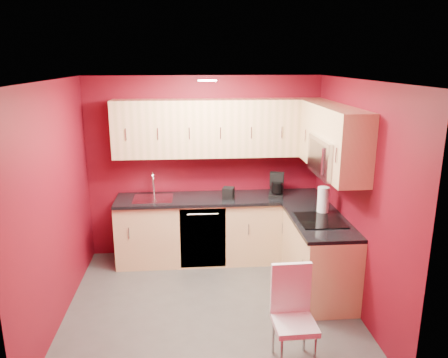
{
  "coord_description": "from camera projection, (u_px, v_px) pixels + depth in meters",
  "views": [
    {
      "loc": [
        -0.21,
        -4.41,
        2.69
      ],
      "look_at": [
        0.2,
        0.55,
        1.33
      ],
      "focal_mm": 35.0,
      "sensor_mm": 36.0,
      "label": 1
    }
  ],
  "objects": [
    {
      "name": "downlight",
      "position": [
        207.0,
        81.0,
        4.6
      ],
      "size": [
        0.2,
        0.2,
        0.01
      ],
      "primitive_type": "cylinder",
      "color": "white",
      "rests_on": "ceiling"
    },
    {
      "name": "dishwasher_front",
      "position": [
        203.0,
        238.0,
        5.72
      ],
      "size": [
        0.6,
        0.02,
        0.82
      ],
      "primitive_type": "cube",
      "color": "black",
      "rests_on": "base_cabinets_back"
    },
    {
      "name": "upper_cabinets_right",
      "position": [
        331.0,
        133.0,
        5.0
      ],
      "size": [
        0.35,
        1.55,
        0.75
      ],
      "color": "#E3B281",
      "rests_on": "wall_right"
    },
    {
      "name": "wall_right",
      "position": [
        356.0,
        197.0,
        4.76
      ],
      "size": [
        0.0,
        3.0,
        3.0
      ],
      "primitive_type": "plane",
      "rotation": [
        1.57,
        0.0,
        -1.57
      ],
      "color": "#630915",
      "rests_on": "floor"
    },
    {
      "name": "microwave",
      "position": [
        334.0,
        157.0,
        4.83
      ],
      "size": [
        0.42,
        0.76,
        0.42
      ],
      "color": "silver",
      "rests_on": "upper_cabinets_right"
    },
    {
      "name": "cooktop",
      "position": [
        320.0,
        220.0,
        5.02
      ],
      "size": [
        0.5,
        0.55,
        0.01
      ],
      "primitive_type": "cube",
      "color": "black",
      "rests_on": "countertop_right"
    },
    {
      "name": "wall_front",
      "position": [
        220.0,
        264.0,
        3.19
      ],
      "size": [
        3.2,
        0.0,
        3.2
      ],
      "primitive_type": "plane",
      "rotation": [
        -1.57,
        0.0,
        0.0
      ],
      "color": "#630915",
      "rests_on": "floor"
    },
    {
      "name": "countertop_back",
      "position": [
        220.0,
        198.0,
        5.88
      ],
      "size": [
        2.8,
        0.63,
        0.04
      ],
      "primitive_type": "cube",
      "color": "black",
      "rests_on": "base_cabinets_back"
    },
    {
      "name": "countertop_right",
      "position": [
        320.0,
        221.0,
        5.06
      ],
      "size": [
        0.63,
        1.27,
        0.04
      ],
      "primitive_type": "cube",
      "color": "black",
      "rests_on": "base_cabinets_right"
    },
    {
      "name": "floor",
      "position": [
        211.0,
        305.0,
        4.96
      ],
      "size": [
        3.2,
        3.2,
        0.0
      ],
      "primitive_type": "plane",
      "color": "#464441",
      "rests_on": "ground"
    },
    {
      "name": "ceiling",
      "position": [
        209.0,
        80.0,
        4.31
      ],
      "size": [
        3.2,
        3.2,
        0.0
      ],
      "primitive_type": "plane",
      "rotation": [
        3.14,
        0.0,
        0.0
      ],
      "color": "white",
      "rests_on": "wall_back"
    },
    {
      "name": "wall_left",
      "position": [
        55.0,
        205.0,
        4.51
      ],
      "size": [
        0.0,
        3.0,
        3.0
      ],
      "primitive_type": "plane",
      "rotation": [
        1.57,
        0.0,
        1.57
      ],
      "color": "#630915",
      "rests_on": "floor"
    },
    {
      "name": "dining_chair",
      "position": [
        295.0,
        319.0,
        3.9
      ],
      "size": [
        0.38,
        0.4,
        0.92
      ],
      "primitive_type": null,
      "rotation": [
        0.0,
        0.0,
        0.03
      ],
      "color": "white",
      "rests_on": "floor"
    },
    {
      "name": "coffee_maker",
      "position": [
        276.0,
        185.0,
        5.89
      ],
      "size": [
        0.25,
        0.29,
        0.31
      ],
      "primitive_type": null,
      "rotation": [
        0.0,
        0.0,
        -0.27
      ],
      "color": "black",
      "rests_on": "countertop_back"
    },
    {
      "name": "wall_back",
      "position": [
        204.0,
        167.0,
        6.08
      ],
      "size": [
        3.2,
        0.0,
        3.2
      ],
      "primitive_type": "plane",
      "rotation": [
        1.57,
        0.0,
        0.0
      ],
      "color": "#630915",
      "rests_on": "floor"
    },
    {
      "name": "base_cabinets_right",
      "position": [
        318.0,
        256.0,
        5.19
      ],
      "size": [
        0.6,
        1.3,
        0.87
      ],
      "primitive_type": "cube",
      "color": "#E7C884",
      "rests_on": "floor"
    },
    {
      "name": "upper_cabinets_back",
      "position": [
        219.0,
        128.0,
        5.77
      ],
      "size": [
        2.8,
        0.35,
        0.75
      ],
      "primitive_type": "cube",
      "color": "#E3B281",
      "rests_on": "wall_back"
    },
    {
      "name": "base_cabinets_back",
      "position": [
        220.0,
        229.0,
        6.02
      ],
      "size": [
        2.8,
        0.6,
        0.87
      ],
      "primitive_type": "cube",
      "color": "#E7C884",
      "rests_on": "floor"
    },
    {
      "name": "paper_towel",
      "position": [
        323.0,
        200.0,
        5.24
      ],
      "size": [
        0.23,
        0.23,
        0.32
      ],
      "primitive_type": null,
      "rotation": [
        0.0,
        0.0,
        -0.34
      ],
      "color": "white",
      "rests_on": "countertop_right"
    },
    {
      "name": "sink",
      "position": [
        153.0,
        196.0,
        5.82
      ],
      "size": [
        0.52,
        0.42,
        0.35
      ],
      "color": "silver",
      "rests_on": "countertop_back"
    },
    {
      "name": "napkin_holder",
      "position": [
        228.0,
        193.0,
        5.79
      ],
      "size": [
        0.18,
        0.18,
        0.15
      ],
      "primitive_type": null,
      "rotation": [
        0.0,
        0.0,
        -0.32
      ],
      "color": "black",
      "rests_on": "countertop_back"
    }
  ]
}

